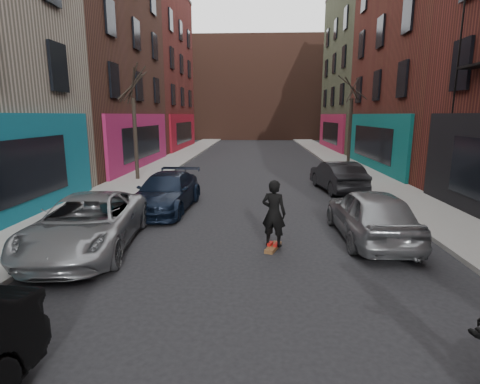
# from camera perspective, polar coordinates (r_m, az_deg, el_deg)

# --- Properties ---
(sidewalk_left) EXTENTS (2.50, 84.00, 0.13)m
(sidewalk_left) POSITION_cam_1_polar(r_m,az_deg,el_deg) (32.07, -8.84, 5.50)
(sidewalk_left) COLOR gray
(sidewalk_left) RESTS_ON ground
(sidewalk_right) EXTENTS (2.50, 84.00, 0.13)m
(sidewalk_right) POSITION_cam_1_polar(r_m,az_deg,el_deg) (32.01, 13.76, 5.30)
(sidewalk_right) COLOR gray
(sidewalk_right) RESTS_ON ground
(building_far) EXTENTS (40.00, 10.00, 14.00)m
(building_far) POSITION_cam_1_polar(r_m,az_deg,el_deg) (57.35, 2.66, 15.23)
(building_far) COLOR #47281E
(building_far) RESTS_ON ground
(tree_left_far) EXTENTS (2.00, 2.00, 6.50)m
(tree_left_far) POSITION_cam_1_polar(r_m,az_deg,el_deg) (20.26, -15.82, 11.08)
(tree_left_far) COLOR black
(tree_left_far) RESTS_ON sidewalk_left
(tree_right_far) EXTENTS (2.00, 2.00, 6.80)m
(tree_right_far) POSITION_cam_1_polar(r_m,az_deg,el_deg) (25.96, 16.55, 11.41)
(tree_right_far) COLOR black
(tree_right_far) RESTS_ON sidewalk_right
(parked_left_far) EXTENTS (2.83, 5.23, 1.39)m
(parked_left_far) POSITION_cam_1_polar(r_m,az_deg,el_deg) (10.47, -22.25, -4.41)
(parked_left_far) COLOR gray
(parked_left_far) RESTS_ON ground
(parked_left_end) EXTENTS (2.11, 4.69, 1.33)m
(parked_left_end) POSITION_cam_1_polar(r_m,az_deg,el_deg) (13.97, -11.17, 0.00)
(parked_left_end) COLOR black
(parked_left_end) RESTS_ON ground
(parked_right_far) EXTENTS (1.82, 4.37, 1.48)m
(parked_right_far) POSITION_cam_1_polar(r_m,az_deg,el_deg) (11.02, 19.26, -3.18)
(parked_right_far) COLOR gray
(parked_right_far) RESTS_ON ground
(parked_right_end) EXTENTS (2.00, 4.33, 1.37)m
(parked_right_end) POSITION_cam_1_polar(r_m,az_deg,el_deg) (17.70, 14.62, 2.35)
(parked_right_end) COLOR black
(parked_right_end) RESTS_ON ground
(skateboard) EXTENTS (0.48, 0.83, 0.10)m
(skateboard) POSITION_cam_1_polar(r_m,az_deg,el_deg) (9.90, 5.07, -8.40)
(skateboard) COLOR brown
(skateboard) RESTS_ON ground
(skateboarder) EXTENTS (0.74, 0.61, 1.74)m
(skateboarder) POSITION_cam_1_polar(r_m,az_deg,el_deg) (9.63, 5.17, -3.24)
(skateboarder) COLOR black
(skateboarder) RESTS_ON skateboard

